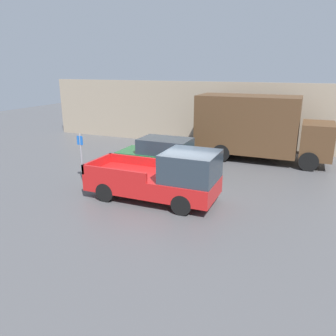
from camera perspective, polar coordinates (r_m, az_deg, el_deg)
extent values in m
plane|color=#4C4C4F|center=(13.20, 3.03, -5.38)|extent=(60.00, 60.00, 0.00)
cube|color=gray|center=(21.65, 11.91, 8.90)|extent=(28.00, 0.15, 4.18)
cube|color=red|center=(12.94, -2.77, -2.59)|extent=(5.14, 2.05, 0.68)
cube|color=#28333D|center=(12.10, 3.99, 0.32)|extent=(1.95, 1.93, 1.06)
cube|color=red|center=(14.12, -5.33, 1.29)|extent=(2.83, 0.10, 0.38)
cube|color=red|center=(12.51, -9.53, -0.97)|extent=(2.83, 0.10, 0.38)
cube|color=red|center=(14.01, -12.14, 0.85)|extent=(0.10, 2.05, 0.38)
cylinder|color=black|center=(13.29, 5.17, -3.51)|extent=(0.76, 0.26, 0.76)
cylinder|color=black|center=(11.70, 2.40, -6.40)|extent=(0.76, 0.26, 0.76)
cylinder|color=black|center=(14.51, -6.88, -1.77)|extent=(0.76, 0.26, 0.76)
cylinder|color=black|center=(13.06, -10.82, -4.13)|extent=(0.76, 0.26, 0.76)
cube|color=#1E592D|center=(16.51, -0.91, 1.55)|extent=(4.55, 1.87, 0.67)
cube|color=#28333D|center=(16.29, -0.48, 3.88)|extent=(2.50, 1.65, 0.73)
cylinder|color=black|center=(16.86, 4.64, 0.81)|extent=(0.66, 0.22, 0.66)
cylinder|color=black|center=(15.35, 2.66, -0.80)|extent=(0.66, 0.22, 0.66)
cylinder|color=black|center=(17.90, -3.96, 1.80)|extent=(0.66, 0.22, 0.66)
cylinder|color=black|center=(16.49, -6.58, 0.38)|extent=(0.66, 0.22, 0.66)
cube|color=#4C331E|center=(18.95, 24.49, 4.42)|extent=(1.59, 2.39, 1.84)
cube|color=#4C331E|center=(19.07, 13.60, 7.51)|extent=(5.48, 2.51, 3.12)
cylinder|color=black|center=(20.22, 23.34, 2.66)|extent=(0.98, 0.30, 0.98)
cylinder|color=black|center=(18.04, 23.28, 1.06)|extent=(0.98, 0.30, 0.98)
cylinder|color=black|center=(20.64, 10.78, 4.04)|extent=(0.98, 0.30, 0.98)
cylinder|color=black|center=(18.51, 9.27, 2.63)|extent=(0.98, 0.30, 0.98)
cylinder|color=gray|center=(15.20, -14.82, 1.61)|extent=(0.07, 0.07, 2.26)
cube|color=blue|center=(14.99, -15.10, 4.66)|extent=(0.30, 0.02, 0.40)
cube|color=red|center=(21.86, 8.37, 5.06)|extent=(0.45, 0.40, 1.11)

